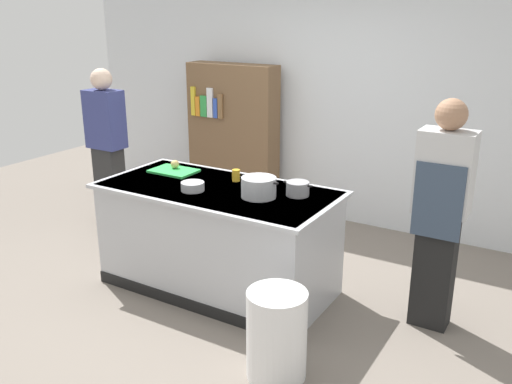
{
  "coord_description": "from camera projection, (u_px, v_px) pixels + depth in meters",
  "views": [
    {
      "loc": [
        2.49,
        -3.52,
        2.29
      ],
      "look_at": [
        0.25,
        0.2,
        0.85
      ],
      "focal_mm": 38.92,
      "sensor_mm": 36.0,
      "label": 1
    }
  ],
  "objects": [
    {
      "name": "cutting_board",
      "position": [
        174.0,
        171.0,
        4.95
      ],
      "size": [
        0.4,
        0.28,
        0.02
      ],
      "primitive_type": "cube",
      "color": "green",
      "rests_on": "counter_island"
    },
    {
      "name": "counter_island",
      "position": [
        218.0,
        237.0,
        4.66
      ],
      "size": [
        1.98,
        0.98,
        0.9
      ],
      "color": "#B7BABF",
      "rests_on": "ground_plane"
    },
    {
      "name": "person_guest",
      "position": [
        107.0,
        146.0,
        5.82
      ],
      "size": [
        0.38,
        0.24,
        1.72
      ],
      "rotation": [
        0.0,
        0.0,
        -1.43
      ],
      "color": "#2C2C2C",
      "rests_on": "ground_plane"
    },
    {
      "name": "sauce_pan",
      "position": [
        298.0,
        189.0,
        4.32
      ],
      "size": [
        0.25,
        0.18,
        0.11
      ],
      "color": "#99999E",
      "rests_on": "counter_island"
    },
    {
      "name": "mixing_bowl",
      "position": [
        193.0,
        186.0,
        4.44
      ],
      "size": [
        0.19,
        0.19,
        0.07
      ],
      "primitive_type": "cylinder",
      "color": "#B7BABF",
      "rests_on": "counter_island"
    },
    {
      "name": "stock_pot",
      "position": [
        259.0,
        187.0,
        4.28
      ],
      "size": [
        0.34,
        0.27,
        0.16
      ],
      "color": "#B7BABF",
      "rests_on": "counter_island"
    },
    {
      "name": "juice_cup",
      "position": [
        236.0,
        175.0,
        4.68
      ],
      "size": [
        0.07,
        0.07,
        0.1
      ],
      "primitive_type": "cylinder",
      "color": "yellow",
      "rests_on": "counter_island"
    },
    {
      "name": "ground_plane",
      "position": [
        219.0,
        286.0,
        4.8
      ],
      "size": [
        10.0,
        10.0,
        0.0
      ],
      "primitive_type": "plane",
      "color": "slate"
    },
    {
      "name": "trash_bin",
      "position": [
        277.0,
        335.0,
        3.56
      ],
      "size": [
        0.39,
        0.39,
        0.6
      ],
      "primitive_type": "cylinder",
      "color": "white",
      "rests_on": "ground_plane"
    },
    {
      "name": "bookshelf",
      "position": [
        233.0,
        137.0,
        6.5
      ],
      "size": [
        1.1,
        0.31,
        1.7
      ],
      "color": "brown",
      "rests_on": "ground_plane"
    },
    {
      "name": "onion",
      "position": [
        175.0,
        164.0,
        4.99
      ],
      "size": [
        0.08,
        0.08,
        0.08
      ],
      "primitive_type": "sphere",
      "color": "tan",
      "rests_on": "cutting_board"
    },
    {
      "name": "back_wall",
      "position": [
        326.0,
        85.0,
        6.04
      ],
      "size": [
        6.4,
        0.12,
        3.0
      ],
      "primitive_type": "cube",
      "color": "silver",
      "rests_on": "ground_plane"
    },
    {
      "name": "person_chef",
      "position": [
        441.0,
        211.0,
        3.96
      ],
      "size": [
        0.38,
        0.25,
        1.72
      ],
      "rotation": [
        0.0,
        0.0,
        1.71
      ],
      "color": "black",
      "rests_on": "ground_plane"
    }
  ]
}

